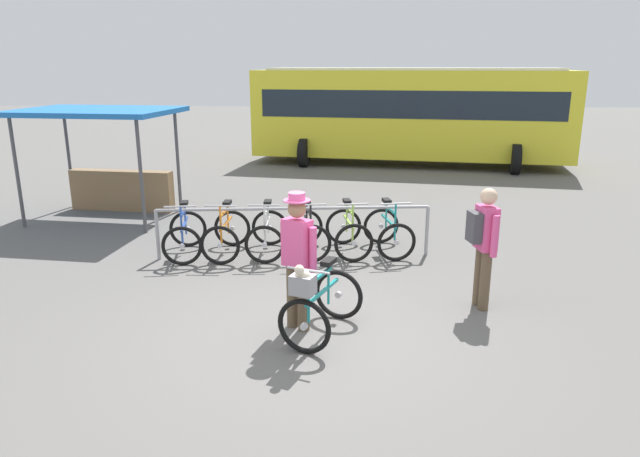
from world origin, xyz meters
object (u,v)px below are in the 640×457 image
at_px(racked_bike_teal, 389,232).
at_px(featured_bicycle, 318,301).
at_px(racked_bike_orange, 226,234).
at_px(pedestrian_with_backpack, 484,241).
at_px(racked_bike_blue, 185,235).
at_px(racked_bike_lime, 348,232).
at_px(bus_distant, 410,110).
at_px(racked_bike_white, 267,234).
at_px(racked_bike_black, 308,233).
at_px(person_with_featured_bike, 298,256).
at_px(market_stall, 109,151).

relative_size(racked_bike_teal, featured_bicycle, 0.96).
relative_size(racked_bike_orange, pedestrian_with_backpack, 0.67).
relative_size(racked_bike_teal, pedestrian_with_backpack, 0.74).
relative_size(featured_bicycle, pedestrian_with_backpack, 0.77).
distance_m(racked_bike_blue, racked_bike_lime, 2.80).
bearing_deg(racked_bike_blue, bus_distant, 63.79).
relative_size(racked_bike_orange, racked_bike_white, 0.97).
distance_m(racked_bike_black, racked_bike_lime, 0.70).
distance_m(featured_bicycle, bus_distant, 13.10).
xyz_separation_m(racked_bike_blue, featured_bicycle, (2.41, -3.04, 0.12)).
relative_size(racked_bike_black, bus_distant, 0.12).
bearing_deg(racked_bike_lime, person_with_featured_bike, -101.89).
xyz_separation_m(featured_bicycle, bus_distant, (2.40, 12.82, 1.25)).
distance_m(racked_bike_black, featured_bicycle, 3.26).
relative_size(racked_bike_blue, racked_bike_white, 1.05).
bearing_deg(racked_bike_teal, racked_bike_black, -174.37).
bearing_deg(person_with_featured_bike, pedestrian_with_backpack, 17.44).
bearing_deg(pedestrian_with_backpack, racked_bike_blue, 156.30).
xyz_separation_m(person_with_featured_bike, pedestrian_with_backpack, (2.39, 0.75, -0.01)).
xyz_separation_m(racked_bike_orange, bus_distant, (4.12, 9.71, 1.37)).
bearing_deg(pedestrian_with_backpack, bus_distant, 88.67).
distance_m(racked_bike_lime, person_with_featured_bike, 3.14).
bearing_deg(racked_bike_black, person_with_featured_bike, -88.82).
bearing_deg(racked_bike_orange, racked_bike_teal, 5.63).
relative_size(person_with_featured_bike, market_stall, 0.52).
relative_size(racked_bike_blue, person_with_featured_bike, 0.68).
bearing_deg(racked_bike_white, person_with_featured_bike, -75.27).
height_order(racked_bike_black, bus_distant, bus_distant).
height_order(racked_bike_white, racked_bike_lime, same).
relative_size(racked_bike_blue, bus_distant, 0.11).
distance_m(person_with_featured_bike, bus_distant, 12.83).
xyz_separation_m(racked_bike_teal, person_with_featured_bike, (-1.33, -3.09, 0.58)).
xyz_separation_m(racked_bike_orange, racked_bike_black, (1.39, 0.14, -0.00)).
relative_size(racked_bike_orange, racked_bike_black, 0.92).
xyz_separation_m(racked_bike_black, bus_distant, (2.72, 9.57, 1.37)).
xyz_separation_m(racked_bike_black, market_stall, (-4.41, 2.53, 1.03)).
bearing_deg(bus_distant, market_stall, -135.38).
height_order(racked_bike_teal, featured_bicycle, featured_bicycle).
distance_m(racked_bike_white, bus_distant, 10.32).
bearing_deg(racked_bike_white, racked_bike_orange, -174.37).
height_order(racked_bike_orange, racked_bike_lime, same).
distance_m(racked_bike_teal, person_with_featured_bike, 3.41).
distance_m(pedestrian_with_backpack, market_stall, 8.35).
xyz_separation_m(pedestrian_with_backpack, bus_distant, (0.27, 11.77, 0.80)).
relative_size(featured_bicycle, person_with_featured_bike, 0.73).
relative_size(bus_distant, market_stall, 3.08).
height_order(racked_bike_orange, market_stall, market_stall).
height_order(featured_bicycle, pedestrian_with_backpack, pedestrian_with_backpack).
bearing_deg(racked_bike_blue, featured_bicycle, -51.56).
xyz_separation_m(racked_bike_blue, racked_bike_lime, (2.79, 0.27, 0.00)).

